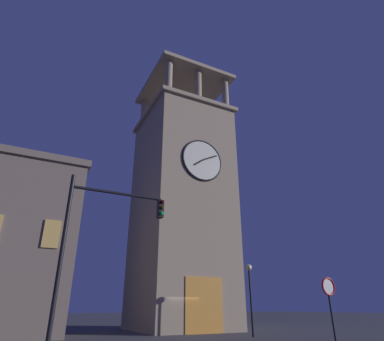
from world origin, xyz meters
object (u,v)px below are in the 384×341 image
(clocktower, at_px, (181,207))
(traffic_signal_near, at_px, (97,235))
(street_lamp, at_px, (250,284))
(no_horn_sign, at_px, (329,293))

(clocktower, relative_size, traffic_signal_near, 4.19)
(clocktower, relative_size, street_lamp, 5.92)
(clocktower, height_order, traffic_signal_near, clocktower)
(traffic_signal_near, distance_m, no_horn_sign, 10.19)
(street_lamp, relative_size, no_horn_sign, 1.53)
(no_horn_sign, bearing_deg, street_lamp, -104.41)
(clocktower, distance_m, street_lamp, 11.22)
(clocktower, xyz_separation_m, traffic_signal_near, (10.48, 15.15, -6.52))
(traffic_signal_near, bearing_deg, no_horn_sign, 169.98)
(street_lamp, xyz_separation_m, no_horn_sign, (2.25, 8.76, -0.89))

